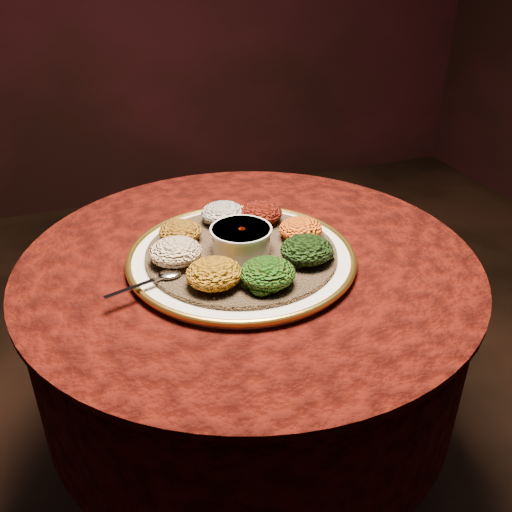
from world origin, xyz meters
name	(u,v)px	position (x,y,z in m)	size (l,w,h in m)	color
table	(249,327)	(0.00, 0.00, 0.55)	(0.96, 0.96, 0.73)	black
platter	(241,258)	(-0.02, -0.01, 0.75)	(0.54, 0.54, 0.02)	white
injera	(241,253)	(-0.02, -0.01, 0.76)	(0.39, 0.39, 0.01)	brown
stew_bowl	(241,238)	(-0.02, -0.01, 0.79)	(0.12, 0.12, 0.05)	silver
spoon	(165,276)	(-0.19, -0.06, 0.77)	(0.15, 0.06, 0.01)	silver
portion_ayib	(223,213)	(-0.02, 0.12, 0.79)	(0.10, 0.09, 0.05)	beige
portion_kitfo	(261,213)	(0.06, 0.09, 0.79)	(0.10, 0.09, 0.05)	black
portion_tikil	(301,229)	(0.11, -0.01, 0.78)	(0.09, 0.09, 0.04)	#BF6D0F
portion_gomen	(307,250)	(0.09, -0.09, 0.79)	(0.10, 0.10, 0.05)	black
portion_mixveg	(267,273)	(-0.02, -0.15, 0.79)	(0.10, 0.10, 0.05)	#9D250A
portion_kik	(214,274)	(-0.11, -0.12, 0.79)	(0.10, 0.10, 0.05)	#B86510
portion_timatim	(176,252)	(-0.16, -0.01, 0.79)	(0.10, 0.10, 0.05)	maroon
portion_shiro	(180,232)	(-0.13, 0.07, 0.78)	(0.09, 0.09, 0.04)	#83590F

